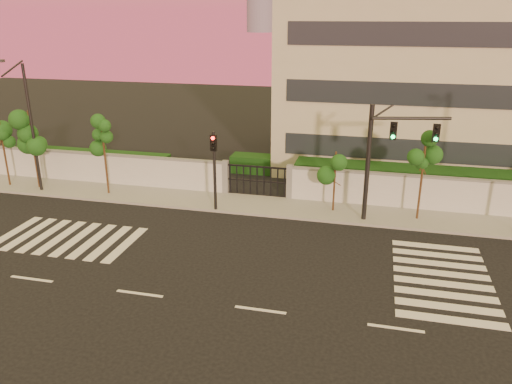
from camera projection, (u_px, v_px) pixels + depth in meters
ground at (260, 310)px, 19.01m from camera, size 120.00×120.00×0.00m
sidewalk at (302, 209)px, 28.58m from camera, size 60.00×3.00×0.15m
perimeter_wall at (308, 185)px, 29.60m from camera, size 60.00×0.36×2.20m
hedge_row at (330, 176)px, 31.95m from camera, size 41.00×4.25×1.80m
institutional_building at (456, 81)px, 35.04m from camera, size 24.40×12.40×12.25m
road_markings at (245, 260)px, 22.79m from camera, size 57.00×7.62×0.02m
street_tree_a at (2, 135)px, 31.29m from camera, size 1.51×1.20×4.71m
street_tree_b at (32, 132)px, 30.79m from camera, size 1.58×1.26×5.08m
street_tree_c at (103, 137)px, 29.74m from camera, size 1.50×1.19×5.02m
street_tree_d at (336, 168)px, 27.39m from camera, size 1.36×1.08×3.57m
street_tree_e at (425, 156)px, 25.94m from camera, size 1.49×1.19×4.96m
traffic_signal_main at (385, 151)px, 25.55m from camera, size 3.99×1.00×6.36m
traffic_signal_secondary at (214, 162)px, 27.41m from camera, size 0.36×0.35×4.66m
streetlight_west at (29, 123)px, 29.88m from camera, size 0.49×1.99×8.29m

